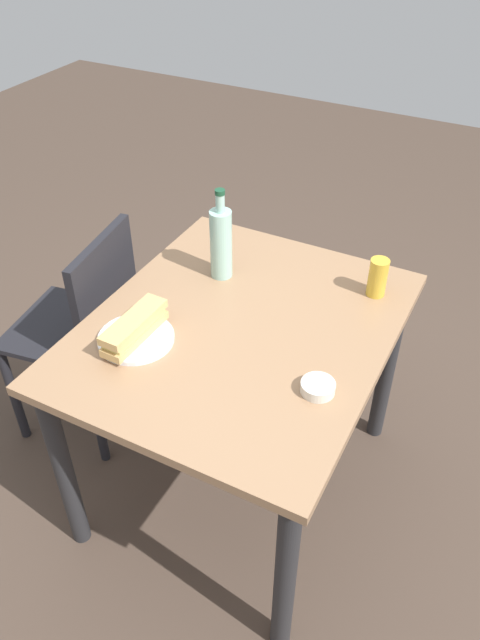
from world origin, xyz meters
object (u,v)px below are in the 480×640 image
chair_far (87,324)px  olive_bowl (318,387)px  beer_glass (378,277)px  knife_near (120,333)px  plate_near (136,338)px  water_bottle (221,242)px  dining_table (240,354)px  baguette_sandwich_near (135,327)px

chair_far → olive_bowl: (-0.16, -0.94, 0.26)m
beer_glass → knife_near: bearing=132.8°
plate_near → olive_bowl: olive_bowl is taller
water_bottle → beer_glass: (0.13, -0.49, -0.06)m
knife_near → water_bottle: bearing=-14.3°
dining_table → beer_glass: (0.34, -0.31, 0.18)m
beer_glass → dining_table: bearing=137.6°
dining_table → plate_near: size_ratio=4.68×
dining_table → water_bottle: size_ratio=3.35×
knife_near → chair_far: bearing=57.2°
baguette_sandwich_near → water_bottle: size_ratio=0.78×
plate_near → water_bottle: 0.43m
plate_near → knife_near: size_ratio=1.24×
olive_bowl → knife_near: bearing=95.7°
water_bottle → beer_glass: water_bottle is taller
dining_table → chair_far: 0.65m
dining_table → olive_bowl: 0.37m
knife_near → beer_glass: beer_glass is taller
baguette_sandwich_near → olive_bowl: 0.55m
water_bottle → olive_bowl: bearing=-126.5°
knife_near → beer_glass: bearing=-47.2°
dining_table → chair_far: size_ratio=1.19×
chair_far → baguette_sandwich_near: 0.54m
dining_table → knife_near: bearing=126.6°
water_bottle → plate_near: bearing=171.9°
baguette_sandwich_near → beer_glass: size_ratio=1.90×
baguette_sandwich_near → chair_far: bearing=61.6°
chair_far → plate_near: 0.52m
plate_near → baguette_sandwich_near: 0.04m
dining_table → baguette_sandwich_near: 0.35m
dining_table → olive_bowl: olive_bowl is taller
dining_table → chair_far: chair_far is taller
plate_near → chair_far: bearing=61.6°
water_bottle → olive_bowl: water_bottle is taller
plate_near → water_bottle: water_bottle is taller
beer_glass → baguette_sandwich_near: bearing=134.7°
knife_near → beer_glass: (0.55, -0.60, 0.05)m
chair_far → baguette_sandwich_near: chair_far is taller
olive_bowl → beer_glass: bearing=-0.1°
knife_near → beer_glass: 0.82m
water_bottle → baguette_sandwich_near: bearing=171.9°
chair_far → beer_glass: chair_far is taller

